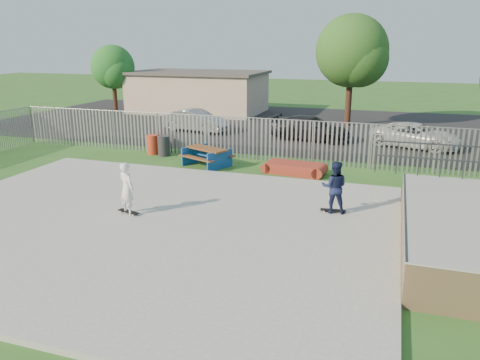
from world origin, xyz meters
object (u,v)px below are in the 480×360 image
(trash_bin_red, at_px, (153,145))
(car_dark, at_px, (310,128))
(car_silver, at_px, (196,121))
(car_white, at_px, (416,136))
(picnic_table, at_px, (207,157))
(trash_bin_grey, at_px, (164,146))
(funbox, at_px, (294,168))
(tree_left, at_px, (113,67))
(skater_navy, at_px, (334,187))
(tree_mid, at_px, (352,51))
(skater_white, at_px, (127,188))

(trash_bin_red, relative_size, car_dark, 0.21)
(car_silver, relative_size, car_white, 0.91)
(trash_bin_red, distance_m, car_dark, 9.05)
(picnic_table, distance_m, trash_bin_red, 3.70)
(trash_bin_grey, bearing_deg, picnic_table, -23.15)
(funbox, height_order, car_silver, car_silver)
(trash_bin_red, xyz_separation_m, tree_left, (-10.03, 12.32, 3.04))
(funbox, height_order, skater_navy, skater_navy)
(tree_left, bearing_deg, funbox, -37.97)
(trash_bin_grey, height_order, tree_left, tree_left)
(trash_bin_grey, relative_size, tree_mid, 0.14)
(tree_mid, bearing_deg, tree_left, 177.76)
(funbox, xyz_separation_m, car_white, (5.01, 7.00, 0.43))
(picnic_table, distance_m, car_silver, 8.56)
(tree_left, relative_size, tree_mid, 0.73)
(picnic_table, relative_size, skater_white, 1.47)
(trash_bin_red, xyz_separation_m, car_dark, (6.83, 5.94, 0.21))
(tree_mid, relative_size, skater_white, 4.28)
(tree_mid, bearing_deg, car_white, -55.08)
(tree_left, bearing_deg, skater_navy, -42.87)
(tree_mid, bearing_deg, car_dark, -104.85)
(trash_bin_red, bearing_deg, car_dark, 41.00)
(picnic_table, bearing_deg, tree_left, 158.52)
(trash_bin_red, xyz_separation_m, tree_mid, (8.33, 11.60, 4.35))
(car_white, bearing_deg, trash_bin_grey, 134.70)
(skater_navy, bearing_deg, car_silver, -57.28)
(trash_bin_grey, xyz_separation_m, tree_mid, (7.64, 11.75, 4.34))
(trash_bin_red, relative_size, car_silver, 0.23)
(car_silver, bearing_deg, tree_mid, -49.57)
(car_silver, distance_m, tree_mid, 11.02)
(car_silver, height_order, skater_navy, skater_navy)
(car_silver, bearing_deg, skater_navy, -131.35)
(trash_bin_grey, height_order, car_dark, car_dark)
(trash_bin_red, relative_size, tree_left, 0.18)
(tree_left, height_order, tree_mid, tree_mid)
(tree_left, distance_m, tree_mid, 18.43)
(picnic_table, height_order, car_white, car_white)
(car_dark, height_order, tree_left, tree_left)
(funbox, xyz_separation_m, trash_bin_red, (-7.46, 1.34, 0.26))
(car_silver, bearing_deg, tree_left, 67.20)
(tree_left, bearing_deg, tree_mid, -2.24)
(trash_bin_red, height_order, tree_mid, tree_mid)
(car_silver, xyz_separation_m, tree_mid, (8.74, 5.30, 4.13))
(picnic_table, xyz_separation_m, car_silver, (-3.86, 7.64, 0.28))
(funbox, height_order, tree_mid, tree_mid)
(skater_navy, height_order, skater_white, same)
(trash_bin_red, bearing_deg, funbox, -10.16)
(trash_bin_grey, distance_m, skater_white, 8.55)
(trash_bin_red, distance_m, trash_bin_grey, 0.71)
(picnic_table, height_order, skater_navy, skater_navy)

